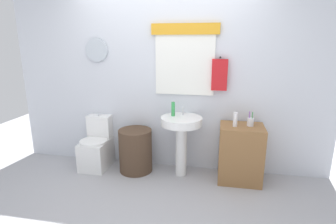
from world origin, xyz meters
name	(u,v)px	position (x,y,z in m)	size (l,w,h in m)	color
ground_plane	(147,209)	(0.00, 0.00, 0.00)	(8.00, 8.00, 0.00)	#A3A3A8
back_wall	(167,76)	(0.00, 1.15, 1.31)	(4.40, 0.18, 2.60)	silver
toilet	(97,147)	(-0.98, 0.88, 0.28)	(0.38, 0.51, 0.74)	white
laundry_hamper	(136,150)	(-0.39, 0.85, 0.30)	(0.46, 0.46, 0.60)	#4C3828
pedestal_sink	(181,131)	(0.25, 0.85, 0.62)	(0.54, 0.54, 0.81)	white
faucet	(183,111)	(0.25, 0.97, 0.86)	(0.03, 0.03, 0.10)	silver
wooden_cabinet	(240,153)	(1.02, 0.85, 0.37)	(0.54, 0.44, 0.74)	olive
soap_bottle	(173,109)	(0.13, 0.90, 0.90)	(0.05, 0.05, 0.19)	green
lotion_bottle	(235,119)	(0.92, 0.81, 0.83)	(0.05, 0.05, 0.18)	white
toothbrush_cup	(250,122)	(1.11, 0.87, 0.79)	(0.08, 0.08, 0.19)	silver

